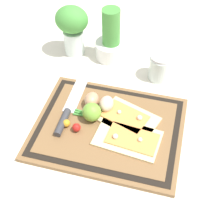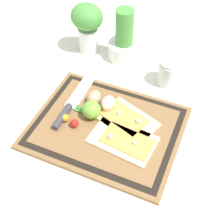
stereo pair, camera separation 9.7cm
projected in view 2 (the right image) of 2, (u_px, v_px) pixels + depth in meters
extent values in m
plane|color=silver|center=(106.00, 129.00, 0.97)|extent=(6.00, 6.00, 0.00)
cube|color=brown|center=(106.00, 128.00, 0.96)|extent=(0.45, 0.36, 0.01)
cube|color=black|center=(106.00, 126.00, 0.96)|extent=(0.42, 0.33, 0.00)
cube|color=brown|center=(106.00, 126.00, 0.96)|extent=(0.39, 0.29, 0.00)
cube|color=beige|center=(123.00, 140.00, 0.92)|extent=(0.20, 0.14, 0.01)
cube|color=#E08E47|center=(127.00, 141.00, 0.91)|extent=(0.16, 0.10, 0.00)
sphere|color=silver|center=(110.00, 136.00, 0.91)|extent=(0.02, 0.02, 0.02)
sphere|color=silver|center=(135.00, 143.00, 0.90)|extent=(0.01, 0.01, 0.01)
cube|color=beige|center=(128.00, 121.00, 0.96)|extent=(0.20, 0.17, 0.01)
cube|color=#E08E47|center=(124.00, 118.00, 0.97)|extent=(0.16, 0.12, 0.00)
sphere|color=silver|center=(138.00, 121.00, 0.95)|extent=(0.02, 0.02, 0.02)
sphere|color=silver|center=(119.00, 113.00, 0.97)|extent=(0.01, 0.01, 0.01)
cube|color=silver|center=(83.00, 87.00, 1.07)|extent=(0.04, 0.21, 0.00)
cylinder|color=#38383D|center=(62.00, 116.00, 0.97)|extent=(0.02, 0.10, 0.02)
ellipsoid|color=tan|center=(94.00, 98.00, 1.00)|extent=(0.04, 0.06, 0.04)
ellipsoid|color=beige|center=(108.00, 103.00, 0.99)|extent=(0.04, 0.06, 0.04)
sphere|color=#70A838|center=(92.00, 110.00, 0.96)|extent=(0.06, 0.06, 0.06)
sphere|color=red|center=(74.00, 123.00, 0.95)|extent=(0.03, 0.03, 0.03)
sphere|color=gold|center=(66.00, 118.00, 0.96)|extent=(0.02, 0.02, 0.02)
cylinder|color=#47933D|center=(111.00, 120.00, 0.97)|extent=(0.25, 0.03, 0.01)
cylinder|color=#47933D|center=(111.00, 120.00, 0.97)|extent=(0.25, 0.02, 0.01)
cylinder|color=#47933D|center=(111.00, 120.00, 0.97)|extent=(0.25, 0.02, 0.01)
cylinder|color=white|center=(124.00, 50.00, 1.18)|extent=(0.12, 0.12, 0.06)
cylinder|color=#47933D|center=(124.00, 31.00, 1.12)|extent=(0.07, 0.07, 0.17)
cylinder|color=silver|center=(169.00, 73.00, 1.08)|extent=(0.08, 0.08, 0.09)
cylinder|color=#B73323|center=(168.00, 79.00, 1.10)|extent=(0.07, 0.07, 0.03)
cylinder|color=silver|center=(171.00, 62.00, 1.04)|extent=(0.08, 0.08, 0.01)
cylinder|color=silver|center=(88.00, 39.00, 1.20)|extent=(0.08, 0.08, 0.10)
ellipsoid|color=#47933D|center=(87.00, 17.00, 1.13)|extent=(0.12, 0.11, 0.10)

